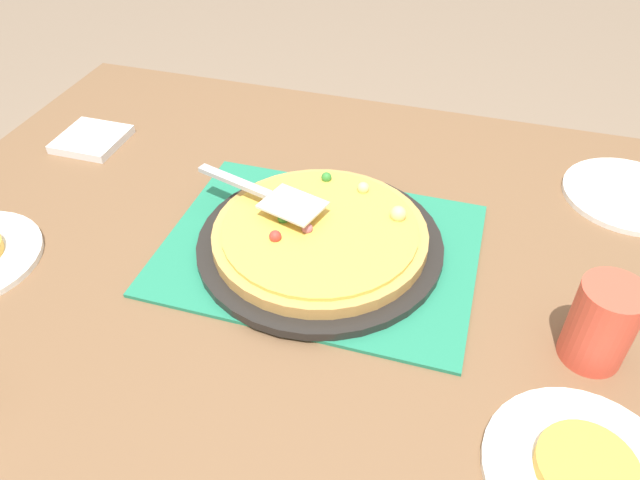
# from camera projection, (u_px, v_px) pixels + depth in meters

# --- Properties ---
(dining_table) EXTENTS (1.40, 1.00, 0.75)m
(dining_table) POSITION_uv_depth(u_px,v_px,m) (320.00, 298.00, 1.02)
(dining_table) COLOR brown
(dining_table) RESTS_ON ground_plane
(placemat) EXTENTS (0.48, 0.36, 0.01)m
(placemat) POSITION_uv_depth(u_px,v_px,m) (320.00, 248.00, 0.94)
(placemat) COLOR #237F5B
(placemat) RESTS_ON dining_table
(pizza_pan) EXTENTS (0.38, 0.38, 0.01)m
(pizza_pan) POSITION_uv_depth(u_px,v_px,m) (320.00, 243.00, 0.94)
(pizza_pan) COLOR black
(pizza_pan) RESTS_ON placemat
(pizza) EXTENTS (0.33, 0.33, 0.05)m
(pizza) POSITION_uv_depth(u_px,v_px,m) (320.00, 233.00, 0.92)
(pizza) COLOR tan
(pizza) RESTS_ON pizza_pan
(plate_far_right) EXTENTS (0.22, 0.22, 0.01)m
(plate_far_right) POSITION_uv_depth(u_px,v_px,m) (584.00, 474.00, 0.66)
(plate_far_right) COLOR white
(plate_far_right) RESTS_ON dining_table
(plate_side) EXTENTS (0.22, 0.22, 0.01)m
(plate_side) POSITION_uv_depth(u_px,v_px,m) (628.00, 195.00, 1.05)
(plate_side) COLOR white
(plate_side) RESTS_ON dining_table
(served_slice_right) EXTENTS (0.11, 0.11, 0.02)m
(served_slice_right) POSITION_uv_depth(u_px,v_px,m) (587.00, 468.00, 0.65)
(served_slice_right) COLOR gold
(served_slice_right) RESTS_ON plate_far_right
(cup_far) EXTENTS (0.08, 0.08, 0.12)m
(cup_far) POSITION_uv_depth(u_px,v_px,m) (602.00, 324.00, 0.75)
(cup_far) COLOR #E04C38
(cup_far) RESTS_ON dining_table
(pizza_server) EXTENTS (0.23, 0.11, 0.01)m
(pizza_server) POSITION_uv_depth(u_px,v_px,m) (268.00, 195.00, 0.94)
(pizza_server) COLOR silver
(pizza_server) RESTS_ON pizza
(napkin_stack) EXTENTS (0.12, 0.12, 0.02)m
(napkin_stack) POSITION_uv_depth(u_px,v_px,m) (92.00, 139.00, 1.18)
(napkin_stack) COLOR white
(napkin_stack) RESTS_ON dining_table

